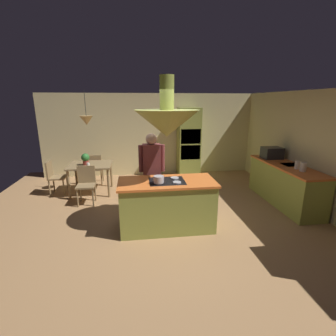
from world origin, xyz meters
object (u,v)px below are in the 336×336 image
object	(u,v)px
kitchen_island	(167,204)
chair_by_back_wall	(95,167)
dining_table	(91,168)
chair_at_corner	(54,175)
oven_tower	(189,143)
cooking_pot_on_cooktop	(159,179)
canister_sugar	(298,165)
canister_flour	(303,167)
person_at_island	(152,169)
cup_on_table	(88,165)
chair_facing_island	(86,182)
microwave_on_counter	(272,153)
potted_plant_on_table	(85,159)

from	to	relation	value
kitchen_island	chair_by_back_wall	xyz separation A→B (m)	(-1.70, 2.78, 0.04)
dining_table	chair_at_corner	distance (m)	0.92
oven_tower	cooking_pot_on_cooktop	bearing A→B (deg)	-110.48
chair_by_back_wall	cooking_pot_on_cooktop	xyz separation A→B (m)	(1.54, -2.91, 0.50)
dining_table	canister_sugar	xyz separation A→B (m)	(4.54, -1.66, 0.35)
canister_flour	canister_sugar	size ratio (longest dim) A/B	1.08
canister_flour	oven_tower	bearing A→B (deg)	120.23
person_at_island	chair_at_corner	xyz separation A→B (m)	(-2.38, 1.42, -0.47)
oven_tower	canister_sugar	size ratio (longest dim) A/B	12.19
cup_on_table	cooking_pot_on_cooktop	size ratio (longest dim) A/B	0.50
chair_at_corner	canister_sugar	distance (m)	5.72
chair_facing_island	microwave_on_counter	bearing A→B (deg)	0.33
potted_plant_on_table	cooking_pot_on_cooktop	bearing A→B (deg)	-52.79
oven_tower	microwave_on_counter	size ratio (longest dim) A/B	4.62
cup_on_table	oven_tower	bearing A→B (deg)	26.00
person_at_island	microwave_on_counter	distance (m)	3.16
kitchen_island	potted_plant_on_table	bearing A→B (deg)	131.59
cup_on_table	microwave_on_counter	distance (m)	4.58
person_at_island	canister_sugar	distance (m)	3.07
cup_on_table	canister_sugar	distance (m)	4.77
person_at_island	chair_by_back_wall	world-z (taller)	person_at_island
canister_sugar	potted_plant_on_table	bearing A→B (deg)	161.17
kitchen_island	cooking_pot_on_cooktop	size ratio (longest dim) A/B	9.74
person_at_island	cup_on_table	world-z (taller)	person_at_island
dining_table	chair_at_corner	bearing A→B (deg)	-180.00
cup_on_table	canister_sugar	world-z (taller)	canister_sugar
oven_tower	dining_table	size ratio (longest dim) A/B	2.01
kitchen_island	chair_by_back_wall	world-z (taller)	kitchen_island
chair_facing_island	cooking_pot_on_cooktop	size ratio (longest dim) A/B	4.83
microwave_on_counter	cooking_pot_on_cooktop	size ratio (longest dim) A/B	2.56
cooking_pot_on_cooktop	microwave_on_counter	bearing A→B (deg)	27.79
potted_plant_on_table	microwave_on_counter	distance (m)	4.67
kitchen_island	canister_sugar	xyz separation A→B (m)	(2.84, 0.44, 0.54)
oven_tower	chair_by_back_wall	bearing A→B (deg)	-170.51
microwave_on_counter	kitchen_island	bearing A→B (deg)	-152.93
canister_sugar	microwave_on_counter	xyz separation A→B (m)	(0.00, 1.01, 0.05)
oven_tower	microwave_on_counter	bearing A→B (deg)	-45.84
kitchen_island	chair_by_back_wall	bearing A→B (deg)	121.49
cup_on_table	kitchen_island	bearing A→B (deg)	-47.63
canister_sugar	cooking_pot_on_cooktop	distance (m)	3.05
chair_by_back_wall	cooking_pot_on_cooktop	world-z (taller)	cooking_pot_on_cooktop
potted_plant_on_table	microwave_on_counter	size ratio (longest dim) A/B	0.65
kitchen_island	person_at_island	size ratio (longest dim) A/B	1.03
person_at_island	chair_facing_island	world-z (taller)	person_at_island
person_at_island	chair_by_back_wall	distance (m)	2.61
dining_table	microwave_on_counter	bearing A→B (deg)	-8.13
canister_flour	canister_sugar	world-z (taller)	canister_flour
chair_by_back_wall	cup_on_table	size ratio (longest dim) A/B	9.67
kitchen_island	canister_flour	distance (m)	2.90
chair_at_corner	cooking_pot_on_cooktop	bearing A→B (deg)	-132.34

